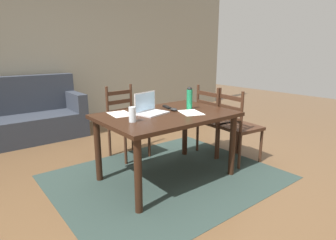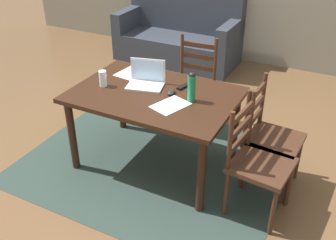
# 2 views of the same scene
# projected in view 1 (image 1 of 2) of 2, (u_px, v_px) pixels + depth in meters

# --- Properties ---
(ground_plane) EXTENTS (14.00, 14.00, 0.00)m
(ground_plane) POSITION_uv_depth(u_px,v_px,m) (167.00, 177.00, 3.20)
(ground_plane) COLOR brown
(area_rug) EXTENTS (2.41, 1.96, 0.01)m
(area_rug) POSITION_uv_depth(u_px,v_px,m) (167.00, 177.00, 3.20)
(area_rug) COLOR #283833
(area_rug) RESTS_ON ground
(wall_back) EXTENTS (8.00, 0.12, 2.70)m
(wall_back) POSITION_uv_depth(u_px,v_px,m) (67.00, 53.00, 5.13)
(wall_back) COLOR gray
(wall_back) RESTS_ON ground
(dining_table) EXTENTS (1.42, 0.97, 0.74)m
(dining_table) POSITION_uv_depth(u_px,v_px,m) (167.00, 122.00, 3.04)
(dining_table) COLOR black
(dining_table) RESTS_ON ground
(chair_far_head) EXTENTS (0.47, 0.47, 0.95)m
(chair_far_head) POSITION_uv_depth(u_px,v_px,m) (127.00, 123.00, 3.74)
(chair_far_head) COLOR #3D2316
(chair_far_head) RESTS_ON ground
(chair_right_far) EXTENTS (0.47, 0.47, 0.95)m
(chair_right_far) POSITION_uv_depth(u_px,v_px,m) (215.00, 121.00, 3.84)
(chair_right_far) COLOR #3D2316
(chair_right_far) RESTS_ON ground
(chair_right_near) EXTENTS (0.48, 0.48, 0.95)m
(chair_right_near) POSITION_uv_depth(u_px,v_px,m) (238.00, 127.00, 3.55)
(chair_right_near) COLOR #3D2316
(chair_right_near) RESTS_ON ground
(couch) EXTENTS (1.80, 0.80, 1.00)m
(couch) POSITION_uv_depth(u_px,v_px,m) (23.00, 118.00, 4.44)
(couch) COLOR #2D333D
(couch) RESTS_ON ground
(laptop) EXTENTS (0.36, 0.29, 0.23)m
(laptop) POSITION_uv_depth(u_px,v_px,m) (149.00, 108.00, 3.01)
(laptop) COLOR silver
(laptop) RESTS_ON dining_table
(water_bottle) EXTENTS (0.07, 0.07, 0.26)m
(water_bottle) POSITION_uv_depth(u_px,v_px,m) (189.00, 98.00, 3.21)
(water_bottle) COLOR #197247
(water_bottle) RESTS_ON dining_table
(drinking_glass) EXTENTS (0.07, 0.07, 0.14)m
(drinking_glass) POSITION_uv_depth(u_px,v_px,m) (132.00, 114.00, 2.65)
(drinking_glass) COLOR silver
(drinking_glass) RESTS_ON dining_table
(computer_mouse) EXTENTS (0.06, 0.10, 0.03)m
(computer_mouse) POSITION_uv_depth(u_px,v_px,m) (174.00, 109.00, 3.14)
(computer_mouse) COLOR black
(computer_mouse) RESTS_ON dining_table
(tv_remote) EXTENTS (0.09, 0.18, 0.02)m
(tv_remote) POSITION_uv_depth(u_px,v_px,m) (167.00, 107.00, 3.30)
(tv_remote) COLOR black
(tv_remote) RESTS_ON dining_table
(paper_stack_left) EXTENTS (0.30, 0.35, 0.00)m
(paper_stack_left) POSITION_uv_depth(u_px,v_px,m) (191.00, 113.00, 3.05)
(paper_stack_left) COLOR white
(paper_stack_left) RESTS_ON dining_table
(paper_stack_right) EXTENTS (0.24, 0.32, 0.00)m
(paper_stack_right) POSITION_uv_depth(u_px,v_px,m) (120.00, 114.00, 2.99)
(paper_stack_right) COLOR white
(paper_stack_right) RESTS_ON dining_table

